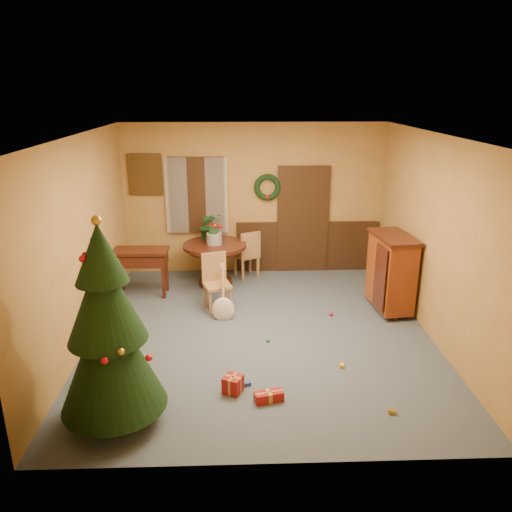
{
  "coord_description": "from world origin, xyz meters",
  "views": [
    {
      "loc": [
        -0.31,
        -6.72,
        3.5
      ],
      "look_at": [
        -0.05,
        0.4,
        1.09
      ],
      "focal_mm": 35.0,
      "sensor_mm": 36.0,
      "label": 1
    }
  ],
  "objects_px": {
    "sideboard": "(391,271)",
    "dining_table": "(215,256)",
    "christmas_tree": "(108,330)",
    "writing_desk": "(141,261)",
    "chair_near": "(216,280)"
  },
  "relations": [
    {
      "from": "christmas_tree",
      "to": "writing_desk",
      "type": "height_order",
      "value": "christmas_tree"
    },
    {
      "from": "writing_desk",
      "to": "sideboard",
      "type": "xyz_separation_m",
      "value": [
        4.17,
        -0.8,
        0.06
      ]
    },
    {
      "from": "dining_table",
      "to": "christmas_tree",
      "type": "xyz_separation_m",
      "value": [
        -0.93,
        -3.99,
        0.55
      ]
    },
    {
      "from": "christmas_tree",
      "to": "writing_desk",
      "type": "relative_size",
      "value": 2.43
    },
    {
      "from": "dining_table",
      "to": "sideboard",
      "type": "distance_m",
      "value": 3.15
    },
    {
      "from": "dining_table",
      "to": "christmas_tree",
      "type": "distance_m",
      "value": 4.14
    },
    {
      "from": "dining_table",
      "to": "sideboard",
      "type": "relative_size",
      "value": 0.9
    },
    {
      "from": "christmas_tree",
      "to": "sideboard",
      "type": "height_order",
      "value": "christmas_tree"
    },
    {
      "from": "dining_table",
      "to": "chair_near",
      "type": "distance_m",
      "value": 1.07
    },
    {
      "from": "sideboard",
      "to": "dining_table",
      "type": "bearing_deg",
      "value": 157.05
    },
    {
      "from": "writing_desk",
      "to": "sideboard",
      "type": "relative_size",
      "value": 0.75
    },
    {
      "from": "dining_table",
      "to": "writing_desk",
      "type": "height_order",
      "value": "writing_desk"
    },
    {
      "from": "chair_near",
      "to": "dining_table",
      "type": "bearing_deg",
      "value": 93.33
    },
    {
      "from": "christmas_tree",
      "to": "dining_table",
      "type": "bearing_deg",
      "value": 76.89
    },
    {
      "from": "writing_desk",
      "to": "dining_table",
      "type": "bearing_deg",
      "value": 18.66
    }
  ]
}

